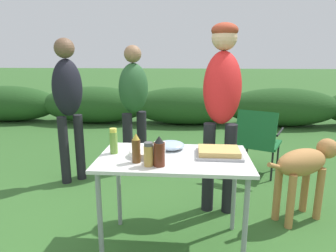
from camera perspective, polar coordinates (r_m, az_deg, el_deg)
name	(u,v)px	position (r m, az deg, el deg)	size (l,w,h in m)	color
ground_plane	(173,245)	(2.54, 1.04, -21.79)	(60.00, 60.00, 0.00)	#336028
shrub_hedge	(186,106)	(6.41, 3.40, 3.85)	(14.40, 0.90, 0.79)	#234C1E
folding_table	(174,166)	(2.23, 1.11, -7.72)	(1.10, 0.64, 0.74)	silver
food_tray	(219,153)	(2.24, 9.63, -5.00)	(0.34, 0.26, 0.06)	#9E9EA3
plate_stack	(145,153)	(2.22, -4.48, -5.09)	(0.22, 0.22, 0.05)	white
mixing_bowl	(171,145)	(2.36, 0.52, -3.68)	(0.22, 0.22, 0.06)	#99B2CC
paper_cup_stack	(160,152)	(2.08, -1.58, -4.94)	(0.08, 0.08, 0.14)	white
bbq_sauce_bottle	(159,152)	(1.99, -1.69, -4.94)	(0.08, 0.08, 0.21)	#562314
spice_jar	(149,154)	(2.01, -3.72, -5.43)	(0.07, 0.07, 0.16)	#B2893D
relish_jar	(114,141)	(2.28, -10.32, -2.87)	(0.06, 0.06, 0.19)	olive
beer_bottle	(136,149)	(2.07, -6.09, -4.30)	(0.06, 0.06, 0.21)	brown
standing_person_in_red_jacket	(222,93)	(2.82, 10.25, 6.24)	(0.40, 0.53, 1.75)	black
standing_person_in_dark_puffer	(68,97)	(3.54, -18.49, 5.21)	(0.41, 0.41, 1.64)	black
standing_person_in_navy_coat	(134,98)	(3.74, -6.53, 5.27)	(0.48, 0.48, 1.58)	black
dog	(305,166)	(2.94, 24.67, -6.93)	(0.77, 0.51, 0.72)	#B27A42
camp_chair_green_behind_table	(258,139)	(3.79, 16.78, -2.37)	(0.66, 0.73, 0.83)	#19602D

